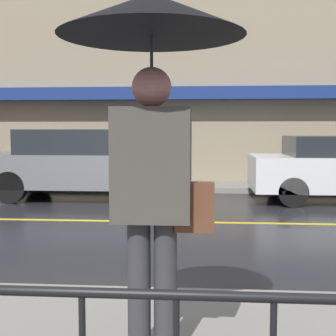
# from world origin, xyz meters

# --- Properties ---
(ground_plane) EXTENTS (80.00, 80.00, 0.00)m
(ground_plane) POSITION_xyz_m (0.00, 0.00, 0.00)
(ground_plane) COLOR black
(sidewalk_far) EXTENTS (28.00, 1.74, 0.14)m
(sidewalk_far) POSITION_xyz_m (0.00, 4.62, 0.07)
(sidewalk_far) COLOR gray
(sidewalk_far) RESTS_ON ground_plane
(lane_marking) EXTENTS (25.20, 0.12, 0.01)m
(lane_marking) POSITION_xyz_m (0.00, 0.00, 0.00)
(lane_marking) COLOR gold
(lane_marking) RESTS_ON ground_plane
(building_storefront) EXTENTS (28.00, 0.85, 5.31)m
(building_storefront) POSITION_xyz_m (0.00, 5.62, 2.65)
(building_storefront) COLOR gray
(building_storefront) RESTS_ON ground_plane
(pedestrian) EXTENTS (1.13, 1.13, 2.25)m
(pedestrian) POSITION_xyz_m (1.07, -5.09, 1.92)
(pedestrian) COLOR #333338
(pedestrian) RESTS_ON sidewalk_near
(car_grey) EXTENTS (4.57, 1.91, 1.59)m
(car_grey) POSITION_xyz_m (-1.42, 2.64, 0.82)
(car_grey) COLOR slate
(car_grey) RESTS_ON ground_plane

